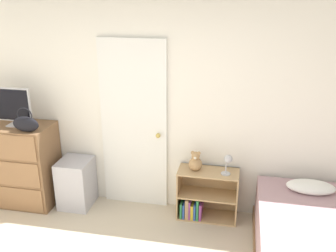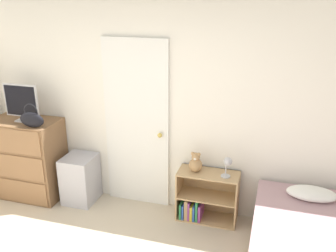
{
  "view_description": "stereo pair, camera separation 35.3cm",
  "coord_description": "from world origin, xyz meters",
  "px_view_note": "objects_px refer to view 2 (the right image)",
  "views": [
    {
      "loc": [
        0.91,
        -1.94,
        2.57
      ],
      "look_at": [
        0.15,
        1.83,
        1.15
      ],
      "focal_mm": 40.0,
      "sensor_mm": 36.0,
      "label": 1
    },
    {
      "loc": [
        1.25,
        -1.86,
        2.57
      ],
      "look_at": [
        0.15,
        1.83,
        1.15
      ],
      "focal_mm": 40.0,
      "sensor_mm": 36.0,
      "label": 2
    }
  ],
  "objects_px": {
    "dresser": "(28,158)",
    "storage_bin": "(80,179)",
    "bookshelf": "(203,199)",
    "tv": "(21,102)",
    "handbag": "(32,119)",
    "desk_lamp": "(228,164)",
    "teddy_bear": "(196,163)"
  },
  "relations": [
    {
      "from": "storage_bin",
      "to": "bookshelf",
      "type": "bearing_deg",
      "value": 2.01
    },
    {
      "from": "tv",
      "to": "storage_bin",
      "type": "relative_size",
      "value": 0.76
    },
    {
      "from": "tv",
      "to": "handbag",
      "type": "bearing_deg",
      "value": -34.33
    },
    {
      "from": "handbag",
      "to": "teddy_bear",
      "type": "bearing_deg",
      "value": 8.02
    },
    {
      "from": "dresser",
      "to": "desk_lamp",
      "type": "bearing_deg",
      "value": 1.27
    },
    {
      "from": "handbag",
      "to": "desk_lamp",
      "type": "xyz_separation_m",
      "value": [
        2.27,
        0.23,
        -0.36
      ]
    },
    {
      "from": "dresser",
      "to": "storage_bin",
      "type": "height_order",
      "value": "dresser"
    },
    {
      "from": "tv",
      "to": "handbag",
      "type": "height_order",
      "value": "tv"
    },
    {
      "from": "handbag",
      "to": "storage_bin",
      "type": "relative_size",
      "value": 0.52
    },
    {
      "from": "bookshelf",
      "to": "tv",
      "type": "bearing_deg",
      "value": -177.31
    },
    {
      "from": "handbag",
      "to": "desk_lamp",
      "type": "height_order",
      "value": "handbag"
    },
    {
      "from": "bookshelf",
      "to": "teddy_bear",
      "type": "bearing_deg",
      "value": -176.35
    },
    {
      "from": "bookshelf",
      "to": "storage_bin",
      "type": "bearing_deg",
      "value": -177.99
    },
    {
      "from": "tv",
      "to": "teddy_bear",
      "type": "xyz_separation_m",
      "value": [
        2.16,
        0.1,
        -0.57
      ]
    },
    {
      "from": "tv",
      "to": "dresser",
      "type": "bearing_deg",
      "value": 179.92
    },
    {
      "from": "dresser",
      "to": "tv",
      "type": "relative_size",
      "value": 2.25
    },
    {
      "from": "bookshelf",
      "to": "teddy_bear",
      "type": "height_order",
      "value": "teddy_bear"
    },
    {
      "from": "storage_bin",
      "to": "desk_lamp",
      "type": "relative_size",
      "value": 2.51
    },
    {
      "from": "tv",
      "to": "storage_bin",
      "type": "height_order",
      "value": "tv"
    },
    {
      "from": "tv",
      "to": "handbag",
      "type": "xyz_separation_m",
      "value": [
        0.25,
        -0.17,
        -0.14
      ]
    },
    {
      "from": "bookshelf",
      "to": "desk_lamp",
      "type": "height_order",
      "value": "desk_lamp"
    },
    {
      "from": "storage_bin",
      "to": "tv",
      "type": "bearing_deg",
      "value": -175.76
    },
    {
      "from": "handbag",
      "to": "storage_bin",
      "type": "distance_m",
      "value": 0.96
    },
    {
      "from": "teddy_bear",
      "to": "handbag",
      "type": "bearing_deg",
      "value": -171.98
    },
    {
      "from": "dresser",
      "to": "bookshelf",
      "type": "relative_size",
      "value": 1.48
    },
    {
      "from": "dresser",
      "to": "storage_bin",
      "type": "xyz_separation_m",
      "value": [
        0.7,
        0.05,
        -0.21
      ]
    },
    {
      "from": "tv",
      "to": "handbag",
      "type": "relative_size",
      "value": 1.45
    },
    {
      "from": "storage_bin",
      "to": "bookshelf",
      "type": "relative_size",
      "value": 0.87
    },
    {
      "from": "dresser",
      "to": "storage_bin",
      "type": "bearing_deg",
      "value": 4.15
    },
    {
      "from": "handbag",
      "to": "tv",
      "type": "bearing_deg",
      "value": 145.67
    },
    {
      "from": "storage_bin",
      "to": "desk_lamp",
      "type": "height_order",
      "value": "desk_lamp"
    },
    {
      "from": "dresser",
      "to": "teddy_bear",
      "type": "distance_m",
      "value": 2.18
    }
  ]
}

